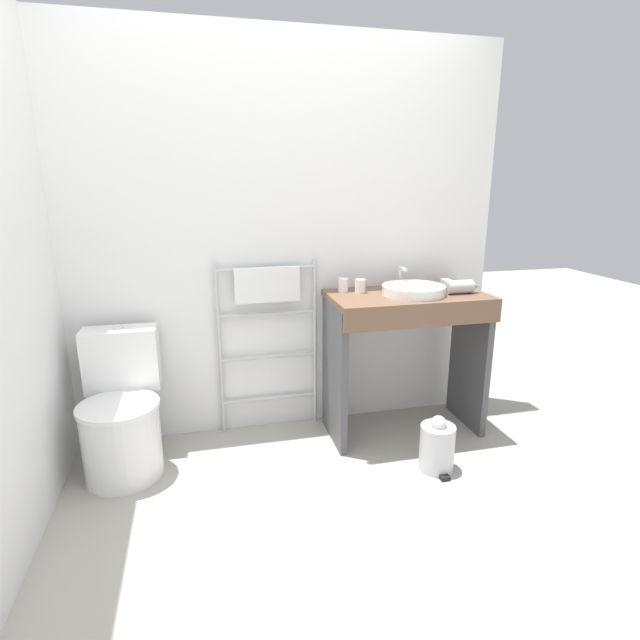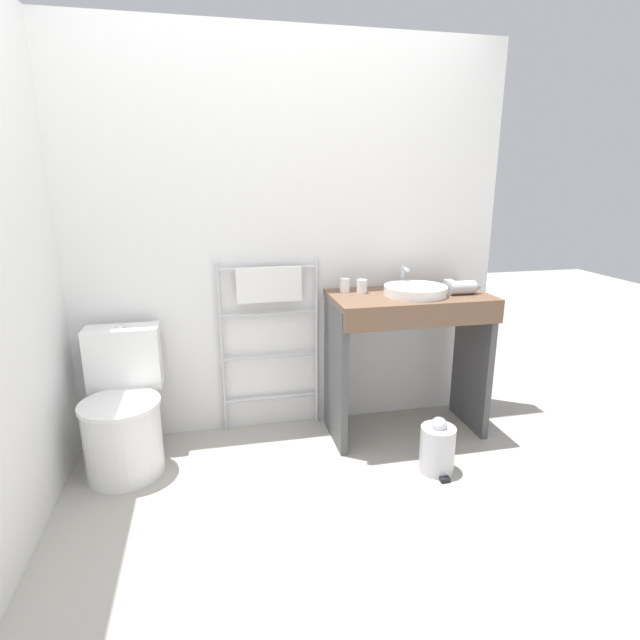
# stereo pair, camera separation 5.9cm
# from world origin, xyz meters

# --- Properties ---
(ground_plane) EXTENTS (12.00, 12.00, 0.00)m
(ground_plane) POSITION_xyz_m (0.00, 0.00, 0.00)
(ground_plane) COLOR #A8A399
(wall_back) EXTENTS (2.73, 0.12, 2.35)m
(wall_back) POSITION_xyz_m (0.00, 1.36, 1.18)
(wall_back) COLOR white
(wall_back) RESTS_ON ground_plane
(toilet) EXTENTS (0.42, 0.56, 0.76)m
(toilet) POSITION_xyz_m (-0.94, 0.97, 0.31)
(toilet) COLOR white
(toilet) RESTS_ON ground_plane
(towel_radiator) EXTENTS (0.62, 0.06, 1.07)m
(towel_radiator) POSITION_xyz_m (-0.10, 1.25, 0.78)
(towel_radiator) COLOR silver
(towel_radiator) RESTS_ON ground_plane
(vanity_counter) EXTENTS (0.93, 0.51, 0.89)m
(vanity_counter) POSITION_xyz_m (0.70, 1.01, 0.60)
(vanity_counter) COLOR brown
(vanity_counter) RESTS_ON ground_plane
(sink_basin) EXTENTS (0.37, 0.37, 0.06)m
(sink_basin) POSITION_xyz_m (0.73, 0.99, 0.92)
(sink_basin) COLOR white
(sink_basin) RESTS_ON vanity_counter
(faucet) EXTENTS (0.02, 0.10, 0.14)m
(faucet) POSITION_xyz_m (0.73, 1.19, 0.98)
(faucet) COLOR silver
(faucet) RESTS_ON vanity_counter
(cup_near_wall) EXTENTS (0.06, 0.06, 0.08)m
(cup_near_wall) POSITION_xyz_m (0.35, 1.17, 0.93)
(cup_near_wall) COLOR white
(cup_near_wall) RESTS_ON vanity_counter
(cup_near_edge) EXTENTS (0.06, 0.06, 0.08)m
(cup_near_edge) POSITION_xyz_m (0.44, 1.12, 0.93)
(cup_near_edge) COLOR white
(cup_near_edge) RESTS_ON vanity_counter
(hair_dryer) EXTENTS (0.21, 0.17, 0.08)m
(hair_dryer) POSITION_xyz_m (1.01, 0.97, 0.93)
(hair_dryer) COLOR #B7B7BC
(hair_dryer) RESTS_ON vanity_counter
(trash_bin) EXTENTS (0.19, 0.22, 0.32)m
(trash_bin) POSITION_xyz_m (0.71, 0.55, 0.14)
(trash_bin) COLOR silver
(trash_bin) RESTS_ON ground_plane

